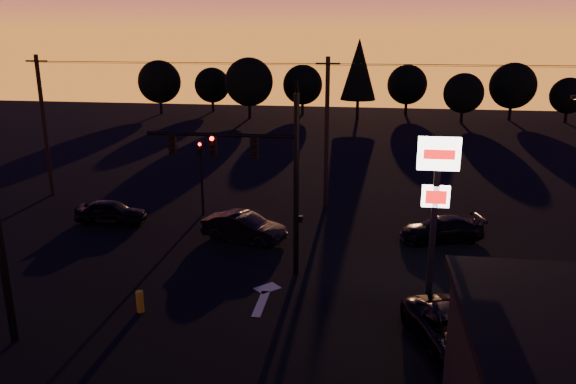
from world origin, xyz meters
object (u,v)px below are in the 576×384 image
at_px(traffic_signal_mast, 259,165).
at_px(pylon_sign, 436,188).
at_px(secondary_signal, 201,167).
at_px(bollard, 140,302).
at_px(car_left, 111,212).
at_px(car_right, 441,229).
at_px(car_mid, 244,227).
at_px(suv_parked, 455,333).

xyz_separation_m(traffic_signal_mast, pylon_sign, (7.10, -2.49, -0.02)).
height_order(traffic_signal_mast, secondary_signal, traffic_signal_mast).
height_order(secondary_signal, bollard, secondary_signal).
xyz_separation_m(car_left, car_right, (18.02, -0.11, -0.04)).
bearing_deg(traffic_signal_mast, car_left, 151.18).
height_order(secondary_signal, car_left, secondary_signal).
height_order(car_left, car_mid, car_mid).
bearing_deg(car_mid, car_right, -66.04).
height_order(pylon_sign, bollard, pylon_sign).
bearing_deg(car_right, pylon_sign, -26.60).
xyz_separation_m(traffic_signal_mast, car_right, (8.47, 5.15, -4.31)).
relative_size(secondary_signal, car_left, 1.12).
bearing_deg(secondary_signal, traffic_signal_mast, -56.81).
relative_size(traffic_signal_mast, secondary_signal, 1.97).
relative_size(car_mid, car_right, 1.01).
xyz_separation_m(bollard, car_mid, (2.30, 8.04, 0.29)).
distance_m(secondary_signal, bollard, 12.09).
bearing_deg(car_mid, secondary_signal, 57.34).
relative_size(secondary_signal, car_mid, 1.00).
height_order(traffic_signal_mast, pylon_sign, traffic_signal_mast).
distance_m(car_left, car_mid, 8.10).
bearing_deg(bollard, pylon_sign, 9.34).
distance_m(bollard, car_right, 15.56).
xyz_separation_m(traffic_signal_mast, suv_parked, (7.72, -5.38, -4.26)).
bearing_deg(pylon_sign, car_right, 79.86).
xyz_separation_m(traffic_signal_mast, car_mid, (-1.60, 3.74, -4.22)).
height_order(car_left, suv_parked, suv_parked).
distance_m(car_mid, suv_parked, 13.03).
relative_size(car_mid, suv_parked, 0.89).
xyz_separation_m(bollard, suv_parked, (11.61, -1.08, 0.25)).
bearing_deg(car_mid, bollard, -179.96).
distance_m(car_mid, car_right, 10.16).
xyz_separation_m(pylon_sign, car_mid, (-8.69, 6.23, -4.20)).
bearing_deg(car_mid, suv_parked, -118.43).
distance_m(traffic_signal_mast, secondary_signal, 9.19).
relative_size(traffic_signal_mast, bollard, 10.04).
relative_size(car_left, car_mid, 0.90).
bearing_deg(bollard, secondary_signal, 94.89).
bearing_deg(secondary_signal, car_right, -9.95).
distance_m(pylon_sign, car_left, 18.85).
xyz_separation_m(secondary_signal, car_left, (-4.65, -2.24, -2.20)).
relative_size(bollard, car_left, 0.22).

